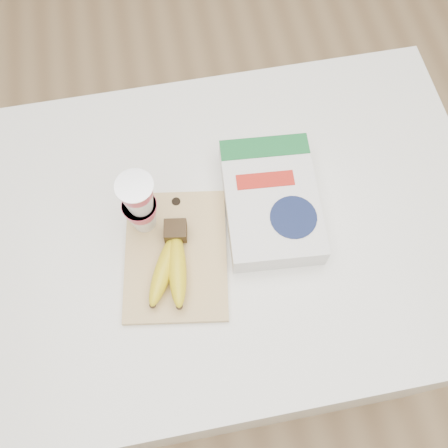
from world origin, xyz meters
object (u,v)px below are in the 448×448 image
cutting_board (176,255)px  bananas (171,264)px  table (217,286)px  cereal_box (271,201)px  yogurt_stack (139,204)px

cutting_board → bananas: bearing=-102.6°
cutting_board → table: bearing=39.3°
table → cereal_box: bearing=9.2°
table → yogurt_stack: size_ratio=7.03×
cutting_board → bananas: bananas is taller
cutting_board → bananas: (-0.01, -0.03, 0.03)m
yogurt_stack → bananas: bearing=-69.7°
table → bananas: (-0.11, -0.09, 0.50)m
yogurt_stack → cereal_box: bearing=-1.4°
yogurt_stack → cereal_box: (0.28, -0.01, -0.08)m
table → yogurt_stack: (-0.15, 0.03, 0.58)m
cutting_board → bananas: size_ratio=1.50×
table → cutting_board: 0.49m
cutting_board → bananas: 0.04m
bananas → yogurt_stack: (-0.04, 0.11, 0.07)m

